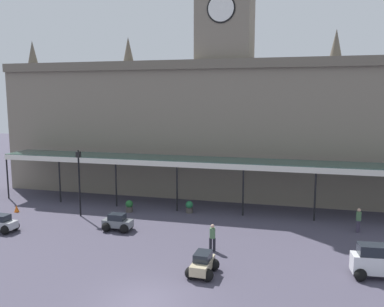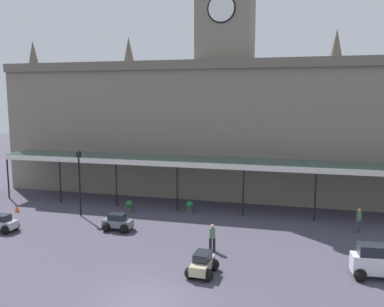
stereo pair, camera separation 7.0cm
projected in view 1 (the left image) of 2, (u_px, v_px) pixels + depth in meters
The scene contains 13 objects.
ground_plane at pixel (143, 301), 18.38m from camera, with size 140.00×140.00×0.00m, color #444050.
station_building at pixel (225, 123), 37.81m from camera, with size 42.66×6.52×20.29m.
entrance_canopy at pixel (213, 161), 32.94m from camera, with size 37.78×3.26×4.15m.
car_grey_sedan at pixel (118, 223), 28.03m from camera, with size 2.05×1.53×1.19m.
car_white_van at pixel (376, 263), 20.63m from camera, with size 2.48×1.74×1.77m.
car_silver_sedan at pixel (2, 224), 27.82m from camera, with size 2.11×1.61×1.19m.
car_beige_sedan at pixel (203, 265), 21.07m from camera, with size 1.57×2.08×1.19m.
pedestrian_crossing_forecourt at pixel (212, 236), 24.22m from camera, with size 0.39×0.34×1.67m.
pedestrian_beside_cars at pixel (359, 219), 27.64m from camera, with size 0.34×0.36×1.67m.
victorian_lamppost at pixel (79, 176), 31.01m from camera, with size 0.30×0.30×5.21m.
traffic_cone at pixel (17, 209), 32.51m from camera, with size 0.40×0.40×0.58m, color orange.
planter_by_canopy at pixel (129, 206), 32.53m from camera, with size 0.60×0.60×0.96m.
planter_near_kerb at pixel (189, 207), 32.29m from camera, with size 0.60×0.60×0.96m.
Camera 1 is at (6.47, -16.14, 9.27)m, focal length 37.67 mm.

